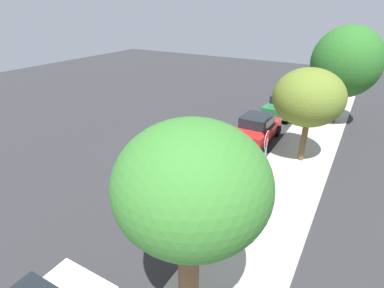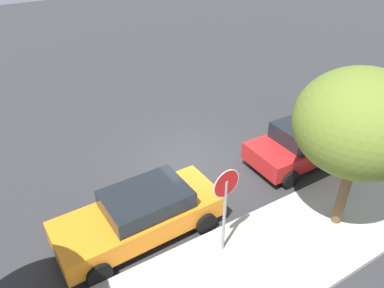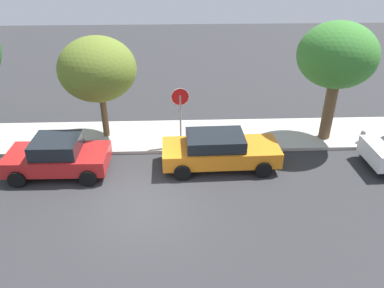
{
  "view_description": "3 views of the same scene",
  "coord_description": "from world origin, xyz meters",
  "px_view_note": "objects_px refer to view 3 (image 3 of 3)",
  "views": [
    {
      "loc": [
        12.19,
        7.06,
        7.18
      ],
      "look_at": [
        1.32,
        0.62,
        1.26
      ],
      "focal_mm": 28.0,
      "sensor_mm": 36.0,
      "label": 1
    },
    {
      "loc": [
        5.66,
        9.5,
        7.79
      ],
      "look_at": [
        0.29,
        0.77,
        1.2
      ],
      "focal_mm": 35.0,
      "sensor_mm": 36.0,
      "label": 2
    },
    {
      "loc": [
        1.34,
        -10.31,
        8.14
      ],
      "look_at": [
        1.81,
        1.83,
        1.35
      ],
      "focal_mm": 35.0,
      "sensor_mm": 36.0,
      "label": 3
    }
  ],
  "objects_px": {
    "street_tree_near_corner": "(337,56)",
    "fire_hydrant": "(362,137)",
    "parked_car_orange": "(219,150)",
    "stop_sign": "(180,107)",
    "parked_car_red": "(58,156)",
    "street_tree_far": "(97,69)"
  },
  "relations": [
    {
      "from": "stop_sign",
      "to": "parked_car_orange",
      "type": "distance_m",
      "value": 2.53
    },
    {
      "from": "parked_car_orange",
      "to": "street_tree_near_corner",
      "type": "bearing_deg",
      "value": 22.75
    },
    {
      "from": "parked_car_red",
      "to": "street_tree_far",
      "type": "height_order",
      "value": "street_tree_far"
    },
    {
      "from": "parked_car_orange",
      "to": "fire_hydrant",
      "type": "xyz_separation_m",
      "value": [
        6.5,
        1.5,
        -0.37
      ]
    },
    {
      "from": "parked_car_red",
      "to": "stop_sign",
      "type": "bearing_deg",
      "value": 22.5
    },
    {
      "from": "fire_hydrant",
      "to": "parked_car_orange",
      "type": "bearing_deg",
      "value": -167.01
    },
    {
      "from": "parked_car_red",
      "to": "fire_hydrant",
      "type": "relative_size",
      "value": 5.36
    },
    {
      "from": "parked_car_red",
      "to": "street_tree_far",
      "type": "relative_size",
      "value": 0.83
    },
    {
      "from": "stop_sign",
      "to": "street_tree_far",
      "type": "height_order",
      "value": "street_tree_far"
    },
    {
      "from": "parked_car_orange",
      "to": "street_tree_near_corner",
      "type": "relative_size",
      "value": 0.88
    },
    {
      "from": "stop_sign",
      "to": "fire_hydrant",
      "type": "distance_m",
      "value": 8.14
    },
    {
      "from": "street_tree_near_corner",
      "to": "street_tree_far",
      "type": "relative_size",
      "value": 1.13
    },
    {
      "from": "street_tree_near_corner",
      "to": "fire_hydrant",
      "type": "bearing_deg",
      "value": -19.51
    },
    {
      "from": "street_tree_near_corner",
      "to": "parked_car_orange",
      "type": "bearing_deg",
      "value": -157.25
    },
    {
      "from": "parked_car_orange",
      "to": "parked_car_red",
      "type": "height_order",
      "value": "parked_car_red"
    },
    {
      "from": "parked_car_red",
      "to": "street_tree_far",
      "type": "xyz_separation_m",
      "value": [
        1.33,
        2.72,
        2.54
      ]
    },
    {
      "from": "parked_car_orange",
      "to": "fire_hydrant",
      "type": "relative_size",
      "value": 6.46
    },
    {
      "from": "street_tree_far",
      "to": "parked_car_red",
      "type": "bearing_deg",
      "value": -116.04
    },
    {
      "from": "stop_sign",
      "to": "parked_car_orange",
      "type": "height_order",
      "value": "stop_sign"
    },
    {
      "from": "stop_sign",
      "to": "street_tree_far",
      "type": "distance_m",
      "value": 3.77
    },
    {
      "from": "stop_sign",
      "to": "parked_car_red",
      "type": "height_order",
      "value": "stop_sign"
    },
    {
      "from": "parked_car_orange",
      "to": "street_tree_near_corner",
      "type": "distance_m",
      "value": 6.17
    }
  ]
}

